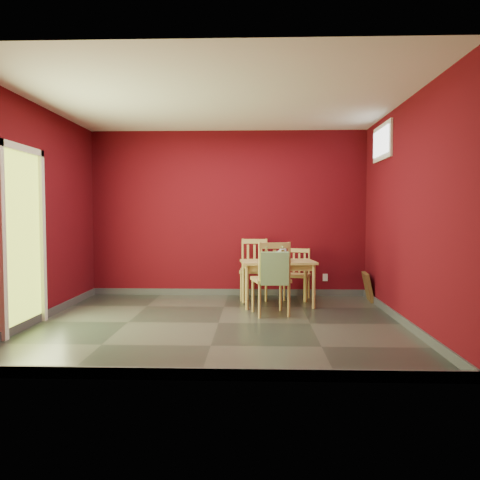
{
  "coord_description": "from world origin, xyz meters",
  "views": [
    {
      "loc": [
        0.46,
        -5.68,
        1.34
      ],
      "look_at": [
        0.25,
        0.45,
        1.0
      ],
      "focal_mm": 35.0,
      "sensor_mm": 36.0,
      "label": 1
    }
  ],
  "objects_px": {
    "tote_bag": "(275,268)",
    "cat": "(282,253)",
    "picture_frame": "(368,287)",
    "chair_near": "(271,278)",
    "chair_far_right": "(297,273)",
    "dining_table": "(278,266)",
    "chair_far_left": "(254,268)"
  },
  "relations": [
    {
      "from": "chair_near",
      "to": "chair_far_right",
      "type": "bearing_deg",
      "value": 69.47
    },
    {
      "from": "dining_table",
      "to": "tote_bag",
      "type": "bearing_deg",
      "value": -95.19
    },
    {
      "from": "cat",
      "to": "picture_frame",
      "type": "distance_m",
      "value": 1.54
    },
    {
      "from": "tote_bag",
      "to": "chair_near",
      "type": "bearing_deg",
      "value": 98.51
    },
    {
      "from": "chair_far_right",
      "to": "tote_bag",
      "type": "bearing_deg",
      "value": -106.26
    },
    {
      "from": "cat",
      "to": "chair_far_left",
      "type": "bearing_deg",
      "value": 102.68
    },
    {
      "from": "dining_table",
      "to": "chair_far_left",
      "type": "height_order",
      "value": "chair_far_left"
    },
    {
      "from": "picture_frame",
      "to": "dining_table",
      "type": "bearing_deg",
      "value": -163.11
    },
    {
      "from": "chair_far_right",
      "to": "chair_near",
      "type": "height_order",
      "value": "chair_near"
    },
    {
      "from": "chair_far_right",
      "to": "chair_near",
      "type": "xyz_separation_m",
      "value": [
        -0.45,
        -1.2,
        0.09
      ]
    },
    {
      "from": "chair_far_left",
      "to": "tote_bag",
      "type": "bearing_deg",
      "value": -79.39
    },
    {
      "from": "cat",
      "to": "chair_far_right",
      "type": "bearing_deg",
      "value": 44.79
    },
    {
      "from": "dining_table",
      "to": "chair_far_left",
      "type": "xyz_separation_m",
      "value": [
        -0.35,
        0.56,
        -0.1
      ]
    },
    {
      "from": "tote_bag",
      "to": "cat",
      "type": "relative_size",
      "value": 1.07
    },
    {
      "from": "dining_table",
      "to": "chair_far_left",
      "type": "bearing_deg",
      "value": 121.7
    },
    {
      "from": "dining_table",
      "to": "tote_bag",
      "type": "height_order",
      "value": "tote_bag"
    },
    {
      "from": "chair_far_left",
      "to": "tote_bag",
      "type": "xyz_separation_m",
      "value": [
        0.27,
        -1.42,
        0.17
      ]
    },
    {
      "from": "tote_bag",
      "to": "cat",
      "type": "distance_m",
      "value": 0.83
    },
    {
      "from": "chair_near",
      "to": "cat",
      "type": "bearing_deg",
      "value": 73.55
    },
    {
      "from": "dining_table",
      "to": "chair_near",
      "type": "bearing_deg",
      "value": -99.96
    },
    {
      "from": "chair_far_right",
      "to": "dining_table",
      "type": "bearing_deg",
      "value": -120.98
    },
    {
      "from": "chair_far_left",
      "to": "chair_near",
      "type": "distance_m",
      "value": 1.22
    },
    {
      "from": "tote_bag",
      "to": "cat",
      "type": "xyz_separation_m",
      "value": [
        0.14,
        0.81,
        0.13
      ]
    },
    {
      "from": "chair_far_right",
      "to": "chair_far_left",
      "type": "bearing_deg",
      "value": -179.7
    },
    {
      "from": "chair_far_left",
      "to": "cat",
      "type": "xyz_separation_m",
      "value": [
        0.41,
        -0.61,
        0.29
      ]
    },
    {
      "from": "dining_table",
      "to": "cat",
      "type": "height_order",
      "value": "cat"
    },
    {
      "from": "chair_near",
      "to": "cat",
      "type": "distance_m",
      "value": 0.67
    },
    {
      "from": "tote_bag",
      "to": "chair_far_left",
      "type": "bearing_deg",
      "value": 100.61
    },
    {
      "from": "dining_table",
      "to": "picture_frame",
      "type": "xyz_separation_m",
      "value": [
        1.41,
        0.43,
        -0.36
      ]
    },
    {
      "from": "chair_far_left",
      "to": "picture_frame",
      "type": "distance_m",
      "value": 1.78
    },
    {
      "from": "cat",
      "to": "picture_frame",
      "type": "xyz_separation_m",
      "value": [
        1.35,
        0.48,
        -0.56
      ]
    },
    {
      "from": "chair_far_left",
      "to": "chair_near",
      "type": "xyz_separation_m",
      "value": [
        0.23,
        -1.2,
        0.02
      ]
    }
  ]
}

